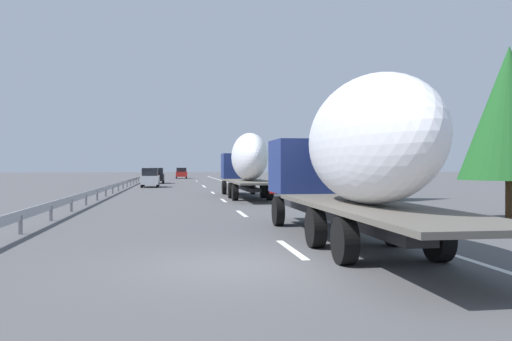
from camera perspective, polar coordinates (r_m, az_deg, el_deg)
The scene contains 20 objects.
ground_plane at distance 51.29m, azimuth -7.43°, elevation -1.92°, with size 260.00×260.00×0.00m, color #4C4C4F.
lane_stripe_0 at distance 13.73m, azimuth 3.86°, elevation -8.53°, with size 3.20×0.20×0.01m, color white.
lane_stripe_1 at distance 23.79m, azimuth -1.56°, elevation -4.70°, with size 3.20×0.20×0.01m, color white.
lane_stripe_2 at distance 32.83m, azimuth -3.55°, elevation -3.26°, with size 3.20×0.20×0.01m, color white.
lane_stripe_3 at distance 42.44m, azimuth -4.73°, elevation -2.41°, with size 3.20×0.20×0.01m, color white.
lane_stripe_4 at distance 54.31m, azimuth -5.60°, elevation -1.78°, with size 3.20×0.20×0.01m, color white.
lane_stripe_5 at distance 57.57m, azimuth -5.78°, elevation -1.65°, with size 3.20×0.20×0.01m, color white.
lane_stripe_6 at distance 76.08m, azimuth -6.50°, elevation -1.13°, with size 3.20×0.20×0.01m, color white.
lane_stripe_7 at distance 74.00m, azimuth -6.44°, elevation -1.17°, with size 3.20×0.20×0.01m, color white.
edge_line_right at distance 56.67m, azimuth -1.98°, elevation -1.68°, with size 110.00×0.20×0.01m, color white.
truck_lead at distance 35.46m, azimuth -1.02°, elevation 0.96°, with size 13.72×2.55×4.31m.
truck_trailing at distance 14.55m, azimuth 10.36°, elevation 1.87°, with size 14.09×2.55×4.42m.
car_white_van at distance 54.27m, azimuth -11.42°, elevation -0.77°, with size 4.46×1.74×1.95m.
car_black_suv at distance 65.92m, azimuth -10.74°, elevation -0.55°, with size 4.34×1.79×1.92m.
car_red_compact at distance 90.98m, azimuth -8.11°, elevation -0.28°, with size 4.09×1.91×1.85m.
road_sign at distance 49.65m, azimuth 0.38°, elevation 0.45°, with size 0.10×0.90×3.05m.
tree_0 at distance 23.19m, azimuth 25.80°, elevation 5.65°, with size 3.89×3.89×6.92m.
tree_1 at distance 34.12m, azimuth 12.72°, elevation 4.70°, with size 3.81×3.81×7.58m.
tree_2 at distance 41.33m, azimuth 9.29°, elevation 2.59°, with size 3.93×3.93×5.96m.
guardrail_median at distance 54.47m, azimuth -13.83°, elevation -1.18°, with size 94.00×0.10×0.76m.
Camera 1 is at (-11.23, 1.16, 2.16)m, focal length 36.81 mm.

